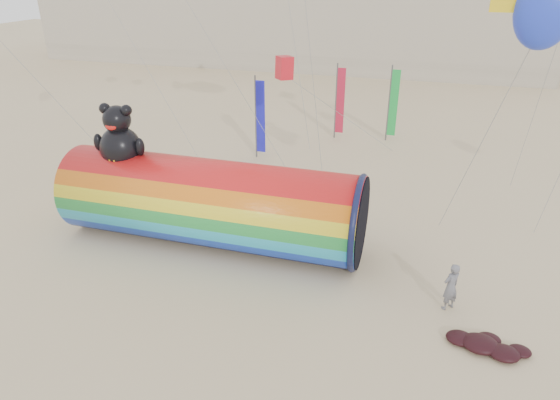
# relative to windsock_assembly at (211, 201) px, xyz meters

# --- Properties ---
(ground) EXTENTS (160.00, 160.00, 0.00)m
(ground) POSITION_rel_windsock_assembly_xyz_m (2.59, -1.38, -2.00)
(ground) COLOR #CCB58C
(ground) RESTS_ON ground
(windsock_assembly) EXTENTS (13.07, 3.98, 6.02)m
(windsock_assembly) POSITION_rel_windsock_assembly_xyz_m (0.00, 0.00, 0.00)
(windsock_assembly) COLOR red
(windsock_assembly) RESTS_ON ground
(kite_handler) EXTENTS (0.79, 0.79, 1.85)m
(kite_handler) POSITION_rel_windsock_assembly_xyz_m (10.04, -2.00, -1.07)
(kite_handler) COLOR slate
(kite_handler) RESTS_ON ground
(fabric_bundle) EXTENTS (2.62, 1.35, 0.41)m
(fabric_bundle) POSITION_rel_windsock_assembly_xyz_m (11.22, -3.87, -1.83)
(fabric_bundle) COLOR black
(fabric_bundle) RESTS_ON ground
(festival_banners) EXTENTS (8.21, 5.88, 5.20)m
(festival_banners) POSITION_rel_windsock_assembly_xyz_m (2.45, 14.37, 0.64)
(festival_banners) COLOR #59595E
(festival_banners) RESTS_ON ground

